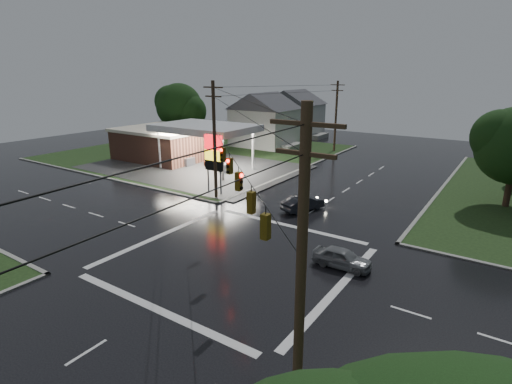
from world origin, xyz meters
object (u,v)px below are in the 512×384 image
Objects in this scene: pylon_sign at (214,154)px; tree_nw_behind at (180,107)px; utility_pole_se at (301,282)px; house_near at (265,119)px; gas_station at (172,142)px; car_pump at (214,159)px; utility_pole_nw at (215,139)px; car_north at (303,203)px; car_crossing at (342,258)px; utility_pole_n at (336,115)px; house_far at (295,113)px.

pylon_sign is 0.60× the size of tree_nw_behind.
utility_pole_se is 1.00× the size of house_near.
gas_station reaches higher than car_pump.
gas_station is at bearing 147.77° from utility_pole_nw.
car_north reaches higher than car_crossing.
car_north is at bearing -19.47° from gas_station.
car_crossing is (15.68, -35.29, -4.84)m from utility_pole_n.
house_far is 2.74× the size of car_north.
house_near is 43.11m from car_crossing.
house_far reaches higher than car_crossing.
house_far is at bearing 56.56° from tree_nw_behind.
utility_pole_nw is at bearing -90.00° from utility_pole_n.
house_near is at bearing 24.98° from tree_nw_behind.
gas_station is 2.38× the size of utility_pole_se.
house_far is at bearing 82.50° from gas_station.
utility_pole_se reaches higher than tree_nw_behind.
utility_pole_nw is at bearing -40.10° from tree_nw_behind.
utility_pole_nw reaches higher than pylon_sign.
utility_pole_nw reaches higher than gas_station.
gas_station is at bearing -131.47° from utility_pole_n.
car_north is (9.70, 0.41, -3.35)m from pylon_sign.
utility_pole_se is at bearing -45.00° from pylon_sign.
utility_pole_nw is 2.41× the size of car_pump.
car_north is at bearing 39.14° from car_crossing.
utility_pole_nw is 1.10× the size of tree_nw_behind.
house_near is 2.74× the size of car_north.
house_far is 53.45m from car_crossing.
pylon_sign is 1.64× the size of car_crossing.
utility_pole_nw is at bearing -74.60° from car_pump.
tree_nw_behind is (-43.34, 39.49, 0.46)m from utility_pole_se.
car_crossing is (31.85, -16.99, -1.92)m from gas_station.
tree_nw_behind is (-24.34, -8.01, 0.71)m from utility_pole_n.
car_pump is (-18.37, 9.98, -0.00)m from car_north.
car_north is (8.70, 1.41, -5.06)m from utility_pole_nw.
utility_pole_nw is 40.48m from house_far.
pylon_sign is at bearing 135.00° from utility_pole_nw.
utility_pole_n is 1.05× the size of tree_nw_behind.
house_far is 21.65m from tree_nw_behind.
pylon_sign is 18.72m from car_crossing.
house_near is (-11.45, -2.00, -1.06)m from utility_pole_n.
house_far is 27.51m from car_pump.
utility_pole_nw is at bearing 135.00° from utility_pole_se.
house_far is 42.86m from car_north.
pylon_sign reaches higher than car_north.
gas_station is 13.63m from tree_nw_behind.
house_near is 14.33m from tree_nw_behind.
utility_pole_nw is 3.00× the size of car_crossing.
tree_nw_behind is 18.13m from car_pump.
utility_pole_n is 20.23m from car_pump.
car_crossing is at bearing -34.29° from tree_nw_behind.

